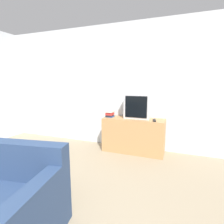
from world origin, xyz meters
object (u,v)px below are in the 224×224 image
at_px(book_stack, 110,114).
at_px(remote_on_stand, 154,120).
at_px(television, 138,106).
at_px(tv_stand, 133,135).

bearing_deg(book_stack, remote_on_stand, -4.32).
height_order(television, remote_on_stand, television).
xyz_separation_m(television, remote_on_stand, (0.36, -0.14, -0.24)).
height_order(book_stack, remote_on_stand, book_stack).
relative_size(television, remote_on_stand, 2.53).
distance_m(tv_stand, book_stack, 0.66).
xyz_separation_m(book_stack, remote_on_stand, (0.93, -0.07, -0.05)).
height_order(tv_stand, book_stack, book_stack).
relative_size(tv_stand, remote_on_stand, 6.13).
relative_size(tv_stand, television, 2.42).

